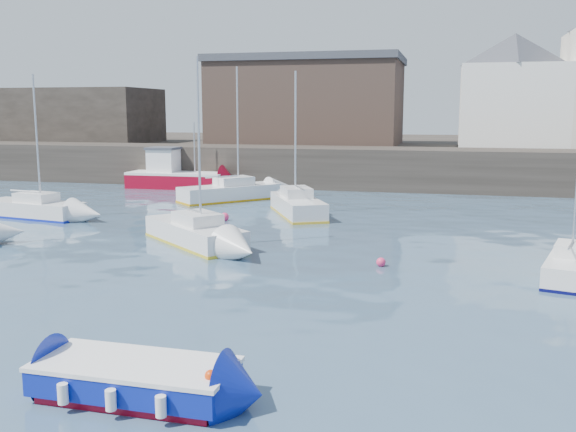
% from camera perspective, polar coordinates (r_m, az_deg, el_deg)
% --- Properties ---
extents(water, '(220.00, 220.00, 0.00)m').
position_cam_1_polar(water, '(15.66, -11.04, -12.44)').
color(water, '#2D4760').
rests_on(water, ground).
extents(quay_wall, '(90.00, 5.00, 3.00)m').
position_cam_1_polar(quay_wall, '(48.72, 6.64, 4.28)').
color(quay_wall, '#28231E').
rests_on(quay_wall, ground).
extents(land_strip, '(90.00, 32.00, 2.80)m').
position_cam_1_polar(land_strip, '(66.56, 8.69, 5.50)').
color(land_strip, '#28231E').
rests_on(land_strip, ground).
extents(bldg_east_d, '(11.14, 11.14, 8.95)m').
position_cam_1_polar(bldg_east_d, '(54.84, 19.36, 10.51)').
color(bldg_east_d, white).
rests_on(bldg_east_d, land_strip).
extents(warehouse, '(16.40, 10.40, 7.60)m').
position_cam_1_polar(warehouse, '(57.46, 1.77, 10.21)').
color(warehouse, '#3D2D26').
rests_on(warehouse, land_strip).
extents(bldg_west, '(14.00, 8.00, 5.00)m').
position_cam_1_polar(bldg_west, '(64.93, -17.98, 8.50)').
color(bldg_west, '#353028').
rests_on(bldg_west, land_strip).
extents(blue_dinghy, '(4.11, 2.15, 0.78)m').
position_cam_1_polar(blue_dinghy, '(13.71, -13.41, -13.83)').
color(blue_dinghy, maroon).
rests_on(blue_dinghy, ground).
extents(fishing_boat, '(7.44, 2.88, 4.90)m').
position_cam_1_polar(fishing_boat, '(49.15, -10.04, 3.59)').
color(fishing_boat, maroon).
rests_on(fishing_boat, ground).
extents(sailboat_b, '(5.98, 5.55, 7.97)m').
position_cam_1_polar(sailboat_b, '(28.24, -8.28, -1.45)').
color(sailboat_b, silver).
rests_on(sailboat_b, ground).
extents(sailboat_c, '(2.47, 4.62, 5.80)m').
position_cam_1_polar(sailboat_c, '(24.33, 23.79, -4.09)').
color(sailboat_c, silver).
rests_on(sailboat_c, ground).
extents(sailboat_e, '(6.18, 2.84, 7.66)m').
position_cam_1_polar(sailboat_e, '(37.58, -21.69, 0.63)').
color(sailboat_e, silver).
rests_on(sailboat_e, ground).
extents(sailboat_f, '(4.45, 6.32, 7.92)m').
position_cam_1_polar(sailboat_f, '(35.72, 0.85, 0.97)').
color(sailboat_f, silver).
rests_on(sailboat_f, ground).
extents(sailboat_h, '(6.03, 6.31, 8.52)m').
position_cam_1_polar(sailboat_h, '(41.69, -5.18, 2.14)').
color(sailboat_h, silver).
rests_on(sailboat_h, ground).
extents(buoy_mid, '(0.35, 0.35, 0.35)m').
position_cam_1_polar(buoy_mid, '(24.36, 8.25, -4.44)').
color(buoy_mid, '#EB2F61').
rests_on(buoy_mid, ground).
extents(buoy_far, '(0.45, 0.45, 0.45)m').
position_cam_1_polar(buoy_far, '(34.12, -5.64, -0.42)').
color(buoy_far, '#EB2F61').
rests_on(buoy_far, ground).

